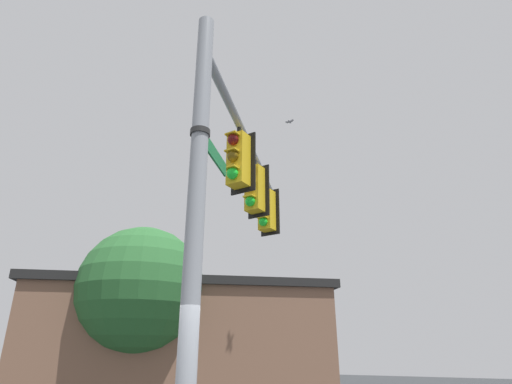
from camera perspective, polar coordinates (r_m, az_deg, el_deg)
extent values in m
cylinder|color=gray|center=(5.19, -8.52, -5.61)|extent=(0.24, 0.24, 6.75)
cylinder|color=gray|center=(8.98, -0.94, 6.43)|extent=(2.25, 5.78, 0.16)
cylinder|color=black|center=(8.11, -2.38, 8.35)|extent=(0.08, 0.08, 0.18)
cube|color=gold|center=(7.83, -2.45, 4.44)|extent=(0.36, 0.30, 1.05)
sphere|color=#590F0F|center=(7.85, -3.19, 7.24)|extent=(0.22, 0.22, 0.22)
cube|color=gold|center=(7.88, -3.25, 7.93)|extent=(0.24, 0.20, 0.03)
sphere|color=brown|center=(7.69, -3.24, 4.96)|extent=(0.22, 0.22, 0.22)
cube|color=gold|center=(7.72, -3.31, 5.67)|extent=(0.24, 0.20, 0.03)
sphere|color=#1EE533|center=(7.54, -3.29, 2.57)|extent=(0.22, 0.22, 0.22)
cube|color=gold|center=(7.56, -3.37, 3.31)|extent=(0.24, 0.20, 0.03)
cube|color=black|center=(7.95, -1.76, 3.98)|extent=(0.54, 0.03, 1.22)
cylinder|color=black|center=(9.42, -0.17, 3.87)|extent=(0.08, 0.08, 0.18)
cube|color=gold|center=(9.17, -0.17, 0.40)|extent=(0.36, 0.30, 1.05)
sphere|color=#590F0F|center=(9.16, -0.80, 2.81)|extent=(0.22, 0.22, 0.22)
cube|color=gold|center=(9.19, -0.86, 3.41)|extent=(0.24, 0.20, 0.03)
sphere|color=brown|center=(9.02, -0.81, 0.78)|extent=(0.22, 0.22, 0.22)
cube|color=gold|center=(9.04, -0.87, 1.40)|extent=(0.24, 0.20, 0.03)
sphere|color=#1EE533|center=(8.89, -0.82, -1.31)|extent=(0.22, 0.22, 0.22)
cube|color=gold|center=(8.91, -0.89, -0.67)|extent=(0.24, 0.20, 0.03)
cube|color=black|center=(9.30, 0.38, 0.07)|extent=(0.54, 0.03, 1.22)
cylinder|color=black|center=(10.77, 1.48, 0.50)|extent=(0.08, 0.08, 0.18)
cube|color=gold|center=(10.56, 1.51, -2.59)|extent=(0.36, 0.30, 1.05)
sphere|color=#590F0F|center=(10.52, 0.97, -0.51)|extent=(0.22, 0.22, 0.22)
cube|color=gold|center=(10.54, 0.91, 0.03)|extent=(0.24, 0.20, 0.03)
sphere|color=brown|center=(10.40, 0.98, -2.31)|extent=(0.22, 0.22, 0.22)
cube|color=gold|center=(10.42, 0.92, -1.76)|extent=(0.24, 0.20, 0.03)
sphere|color=#1EE533|center=(10.29, 1.00, -4.15)|extent=(0.22, 0.22, 0.22)
cube|color=gold|center=(10.31, 0.93, -3.59)|extent=(0.24, 0.20, 0.03)
cube|color=black|center=(10.70, 1.97, -2.84)|extent=(0.54, 0.03, 1.22)
cube|color=#147238|center=(6.33, -5.67, 5.05)|extent=(0.42, 1.07, 0.22)
cube|color=white|center=(6.32, -5.70, 5.07)|extent=(0.40, 1.07, 0.04)
cylinder|color=#262626|center=(5.74, -7.74, 8.11)|extent=(0.28, 0.28, 0.08)
ellipsoid|color=gray|center=(14.57, 4.67, 9.68)|extent=(0.10, 0.23, 0.07)
cube|color=gray|center=(14.57, 4.75, 9.74)|extent=(0.27, 0.09, 0.07)
cube|color=gray|center=(14.58, 4.60, 9.70)|extent=(0.27, 0.09, 0.04)
cube|color=brown|center=(17.61, -10.42, -20.76)|extent=(12.20, 11.88, 4.21)
cube|color=maroon|center=(21.12, -10.45, -20.26)|extent=(7.78, 7.14, 0.30)
cube|color=black|center=(17.77, -9.93, -13.49)|extent=(12.68, 12.36, 0.30)
cylinder|color=#4C3823|center=(15.12, -16.75, -23.38)|extent=(0.34, 0.34, 2.53)
sphere|color=#28602D|center=(15.24, -15.61, -12.89)|extent=(4.36, 4.36, 4.36)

